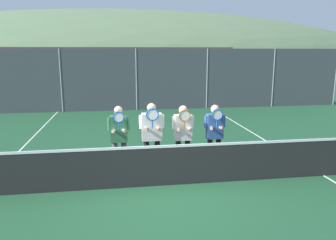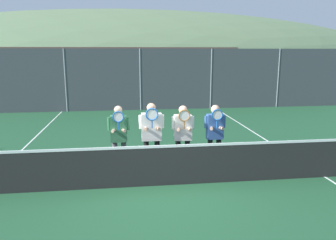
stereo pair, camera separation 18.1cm
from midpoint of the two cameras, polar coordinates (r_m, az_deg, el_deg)
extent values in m
plane|color=#1E4C2D|center=(7.64, -1.59, -11.33)|extent=(120.00, 120.00, 0.00)
ellipsoid|color=#5B7551|center=(61.95, -7.99, 8.98)|extent=(102.18, 56.77, 19.87)
cube|color=#9EA3A8|center=(25.53, -9.56, 8.24)|extent=(16.26, 5.00, 2.92)
cube|color=brown|center=(25.48, -9.69, 11.93)|extent=(16.76, 5.50, 0.36)
cylinder|color=gray|center=(17.24, -18.42, 6.50)|extent=(0.06, 0.06, 3.15)
cylinder|color=gray|center=(17.02, -5.82, 6.98)|extent=(0.06, 0.06, 3.15)
cylinder|color=gray|center=(17.61, 6.53, 7.13)|extent=(0.06, 0.06, 3.15)
cylinder|color=gray|center=(18.93, 17.61, 6.98)|extent=(0.06, 0.06, 3.15)
cylinder|color=gray|center=(20.85, 26.95, 6.66)|extent=(0.06, 0.06, 3.15)
cube|color=#42474C|center=(17.02, -5.82, 6.98)|extent=(22.46, 0.02, 3.15)
cube|color=black|center=(7.47, -1.61, -8.14)|extent=(10.60, 0.02, 0.91)
cube|color=white|center=(7.32, -1.63, -4.64)|extent=(10.60, 0.03, 0.06)
cube|color=white|center=(10.88, -25.29, -5.33)|extent=(0.05, 16.00, 0.01)
cube|color=white|center=(11.49, 16.76, -3.80)|extent=(0.05, 16.00, 0.01)
cylinder|color=#56565B|center=(8.30, -9.80, -6.53)|extent=(0.13, 0.13, 0.82)
cylinder|color=#56565B|center=(8.30, -8.25, -6.48)|extent=(0.13, 0.13, 0.82)
cube|color=#337047|center=(8.10, -9.19, -1.54)|extent=(0.40, 0.22, 0.65)
sphere|color=#DBB293|center=(8.01, -9.30, 1.72)|extent=(0.20, 0.20, 0.20)
cylinder|color=#337047|center=(8.08, -10.84, -0.71)|extent=(0.08, 0.08, 0.32)
cylinder|color=#337047|center=(8.07, -7.61, -0.61)|extent=(0.08, 0.08, 0.32)
cylinder|color=#DBB293|center=(8.02, -9.92, -1.80)|extent=(0.16, 0.27, 0.08)
cylinder|color=#DBB293|center=(8.01, -8.47, -1.75)|extent=(0.16, 0.27, 0.08)
cylinder|color=#1E5BAD|center=(7.90, -9.23, -1.08)|extent=(0.03, 0.03, 0.20)
torus|color=#1E5BAD|center=(7.85, -9.28, 0.50)|extent=(0.27, 0.03, 0.27)
cylinder|color=silver|center=(7.85, -9.28, 0.50)|extent=(0.23, 0.00, 0.23)
cylinder|color=black|center=(8.23, -4.38, -6.43)|extent=(0.13, 0.13, 0.85)
cylinder|color=black|center=(8.26, -2.49, -6.35)|extent=(0.13, 0.13, 0.85)
cube|color=white|center=(8.04, -3.50, -1.20)|extent=(0.49, 0.22, 0.68)
sphere|color=tan|center=(7.94, -3.54, 2.15)|extent=(0.22, 0.22, 0.22)
cylinder|color=white|center=(7.99, -5.45, -0.34)|extent=(0.08, 0.08, 0.33)
cylinder|color=white|center=(8.04, -1.59, -0.22)|extent=(0.08, 0.08, 0.33)
cylinder|color=tan|center=(7.94, -4.32, -1.47)|extent=(0.16, 0.27, 0.08)
cylinder|color=tan|center=(7.96, -2.56, -1.41)|extent=(0.16, 0.27, 0.08)
cylinder|color=#1E5BAD|center=(7.84, -3.39, -0.74)|extent=(0.03, 0.03, 0.20)
torus|color=#1E5BAD|center=(7.79, -3.41, 0.97)|extent=(0.31, 0.03, 0.31)
cylinder|color=silver|center=(7.79, -3.41, 0.97)|extent=(0.25, 0.00, 0.25)
cylinder|color=black|center=(8.40, 1.14, -6.17)|extent=(0.13, 0.13, 0.81)
cylinder|color=black|center=(8.45, 2.76, -6.08)|extent=(0.13, 0.13, 0.81)
cube|color=white|center=(8.23, 1.99, -1.30)|extent=(0.44, 0.22, 0.64)
sphere|color=tan|center=(8.14, 2.01, 1.79)|extent=(0.21, 0.21, 0.21)
cylinder|color=white|center=(8.16, 0.31, -0.51)|extent=(0.08, 0.08, 0.31)
cylinder|color=white|center=(8.25, 3.66, -0.40)|extent=(0.08, 0.08, 0.31)
cylinder|color=tan|center=(8.13, 1.35, -1.56)|extent=(0.16, 0.27, 0.08)
cylinder|color=tan|center=(8.17, 2.86, -1.50)|extent=(0.16, 0.27, 0.08)
cylinder|color=#936033|center=(8.03, 2.23, -0.84)|extent=(0.03, 0.03, 0.20)
torus|color=#936033|center=(7.98, 2.25, 0.78)|extent=(0.30, 0.03, 0.30)
cylinder|color=silver|center=(7.98, 2.25, 0.78)|extent=(0.24, 0.00, 0.24)
cylinder|color=black|center=(8.60, 6.67, -5.82)|extent=(0.13, 0.13, 0.81)
cylinder|color=black|center=(8.67, 8.13, -5.73)|extent=(0.13, 0.13, 0.81)
cube|color=#335693|center=(8.44, 7.53, -1.09)|extent=(0.42, 0.22, 0.64)
sphere|color=tan|center=(8.36, 7.61, 1.86)|extent=(0.23, 0.23, 0.23)
cylinder|color=#335693|center=(8.36, 6.02, -0.32)|extent=(0.08, 0.08, 0.31)
cylinder|color=#335693|center=(8.48, 9.07, -0.21)|extent=(0.08, 0.08, 0.31)
cylinder|color=tan|center=(8.33, 7.01, -1.33)|extent=(0.16, 0.27, 0.08)
cylinder|color=tan|center=(8.39, 8.38, -1.28)|extent=(0.16, 0.27, 0.08)
cylinder|color=#1E5BAD|center=(8.25, 7.90, -0.63)|extent=(0.03, 0.03, 0.20)
torus|color=#1E5BAD|center=(8.21, 7.94, 0.93)|extent=(0.29, 0.03, 0.29)
cylinder|color=silver|center=(8.21, 7.94, 0.93)|extent=(0.24, 0.00, 0.24)
cube|color=#285638|center=(20.94, -24.52, 4.43)|extent=(4.58, 1.86, 0.77)
cube|color=#2D3842|center=(20.87, -24.69, 6.32)|extent=(2.52, 1.71, 0.63)
cylinder|color=black|center=(19.71, -20.99, 3.19)|extent=(0.60, 0.16, 0.60)
cylinder|color=black|center=(21.55, -19.95, 3.94)|extent=(0.60, 0.16, 0.60)
cylinder|color=black|center=(22.32, -27.47, 3.57)|extent=(0.60, 0.16, 0.60)
cube|color=#B2B7BC|center=(20.30, -10.76, 5.24)|extent=(4.21, 1.88, 0.87)
cube|color=#2D3842|center=(20.23, -10.85, 7.48)|extent=(2.32, 1.73, 0.71)
cylinder|color=black|center=(19.40, -6.75, 3.77)|extent=(0.60, 0.16, 0.60)
cylinder|color=black|center=(21.30, -6.94, 4.48)|extent=(0.60, 0.16, 0.60)
cylinder|color=black|center=(19.50, -14.83, 3.50)|extent=(0.60, 0.16, 0.60)
cylinder|color=black|center=(21.39, -14.31, 4.24)|extent=(0.60, 0.16, 0.60)
cube|color=#285638|center=(20.69, 2.63, 5.38)|extent=(4.19, 1.89, 0.75)
cube|color=#2D3842|center=(20.63, 2.64, 7.25)|extent=(2.30, 1.74, 0.61)
cylinder|color=black|center=(20.12, 6.97, 4.05)|extent=(0.60, 0.16, 0.60)
cylinder|color=black|center=(21.97, 5.62, 4.74)|extent=(0.60, 0.16, 0.60)
cylinder|color=black|center=(19.57, -0.75, 3.92)|extent=(0.60, 0.16, 0.60)
cylinder|color=black|center=(21.47, -1.47, 4.62)|extent=(0.60, 0.16, 0.60)
cube|color=#285638|center=(21.83, 14.99, 5.47)|extent=(4.04, 1.83, 0.85)
cube|color=#2D3842|center=(21.76, 15.10, 7.51)|extent=(2.22, 1.68, 0.70)
cylinder|color=black|center=(21.61, 19.11, 4.02)|extent=(0.60, 0.16, 0.60)
cylinder|color=black|center=(23.26, 16.99, 4.67)|extent=(0.60, 0.16, 0.60)
cylinder|color=black|center=(20.52, 12.59, 4.01)|extent=(0.60, 0.16, 0.60)
cylinder|color=black|center=(22.26, 10.86, 4.67)|extent=(0.60, 0.16, 0.60)
camera|label=1|loc=(0.09, -90.63, -0.13)|focal=35.00mm
camera|label=2|loc=(0.09, 89.37, 0.13)|focal=35.00mm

